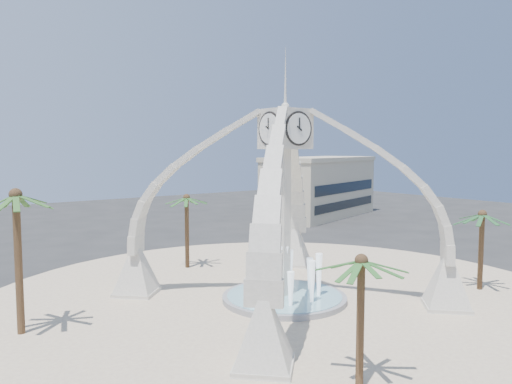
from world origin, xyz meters
TOP-DOWN VIEW (x-y plane):
  - ground at (0.00, 0.00)m, footprint 140.00×140.00m
  - plaza at (0.00, 0.00)m, footprint 40.00×40.00m
  - clock_tower at (-0.00, -0.00)m, footprint 17.94×17.94m
  - fountain at (0.00, 0.00)m, footprint 8.00×8.00m
  - building_ne at (30.00, 28.00)m, footprint 21.87×14.17m
  - palm_east at (12.61, -6.10)m, footprint 3.95×3.95m
  - palm_west at (-14.90, 3.89)m, footprint 5.54×5.54m
  - palm_north at (-0.68, 11.69)m, footprint 3.81×3.81m
  - palm_south at (-4.81, -10.67)m, footprint 4.27×4.27m
  - street_sign at (11.91, -4.15)m, footprint 0.96×0.28m

SIDE VIEW (x-z plane):
  - ground at x=0.00m, z-range 0.00..0.00m
  - plaza at x=0.00m, z-range 0.00..0.06m
  - fountain at x=0.00m, z-range -1.52..2.10m
  - street_sign at x=11.91m, z-range 0.58..3.26m
  - building_ne at x=30.00m, z-range 0.01..8.61m
  - palm_south at x=-4.81m, z-range 2.23..8.17m
  - palm_east at x=12.61m, z-range 2.23..8.27m
  - palm_north at x=-0.68m, z-range 2.48..9.02m
  - clock_tower at x=0.00m, z-range -1.66..14.64m
  - palm_west at x=-14.90m, z-range 3.19..11.44m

